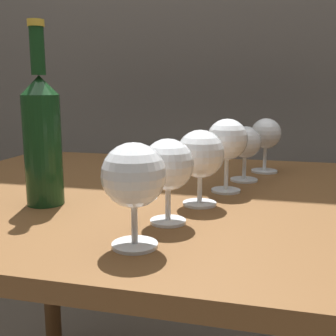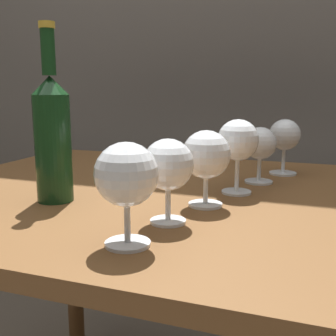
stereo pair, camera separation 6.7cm
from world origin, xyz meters
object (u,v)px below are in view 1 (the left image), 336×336
(wine_glass_empty, at_px, (200,156))
(wine_glass_port, at_px, (266,135))
(wine_glass_amber, at_px, (227,141))
(wine_glass_white, at_px, (245,143))
(wine_glass_pinot, at_px, (168,166))
(wine_glass_merlot, at_px, (134,178))
(wine_bottle, at_px, (42,136))

(wine_glass_empty, xyz_separation_m, wine_glass_port, (0.11, 0.35, 0.00))
(wine_glass_amber, height_order, wine_glass_white, wine_glass_amber)
(wine_glass_port, bearing_deg, wine_glass_pinot, -107.28)
(wine_glass_merlot, height_order, wine_glass_port, wine_glass_merlot)
(wine_glass_merlot, relative_size, wine_bottle, 0.44)
(wine_glass_amber, xyz_separation_m, wine_glass_white, (0.03, 0.11, -0.02))
(wine_glass_port, distance_m, wine_bottle, 0.57)
(wine_glass_merlot, xyz_separation_m, wine_glass_empty, (0.05, 0.23, -0.00))
(wine_glass_merlot, xyz_separation_m, wine_glass_white, (0.12, 0.46, -0.01))
(wine_glass_empty, distance_m, wine_glass_amber, 0.12)
(wine_glass_pinot, relative_size, wine_glass_empty, 0.98)
(wine_glass_empty, distance_m, wine_glass_port, 0.36)
(wine_glass_port, xyz_separation_m, wine_bottle, (-0.40, -0.41, 0.03))
(wine_glass_pinot, bearing_deg, wine_glass_empty, 74.60)
(wine_glass_pinot, height_order, wine_glass_amber, wine_glass_amber)
(wine_glass_empty, height_order, wine_bottle, wine_bottle)
(wine_glass_pinot, distance_m, wine_glass_empty, 0.12)
(wine_glass_port, bearing_deg, wine_glass_empty, -107.90)
(wine_bottle, bearing_deg, wine_glass_amber, 28.84)
(wine_glass_port, bearing_deg, wine_glass_amber, -107.79)
(wine_glass_white, height_order, wine_bottle, wine_bottle)
(wine_glass_merlot, xyz_separation_m, wine_glass_pinot, (0.02, 0.11, -0.00))
(wine_glass_amber, distance_m, wine_bottle, 0.37)
(wine_glass_merlot, distance_m, wine_bottle, 0.29)
(wine_glass_merlot, bearing_deg, wine_bottle, 144.62)
(wine_bottle, bearing_deg, wine_glass_merlot, -35.38)
(wine_glass_port, relative_size, wine_bottle, 0.42)
(wine_glass_amber, bearing_deg, wine_bottle, -151.16)
(wine_glass_pinot, relative_size, wine_glass_white, 1.07)
(wine_glass_pinot, bearing_deg, wine_glass_merlot, -99.92)
(wine_glass_amber, bearing_deg, wine_glass_pinot, -106.75)
(wine_glass_merlot, relative_size, wine_glass_empty, 1.03)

